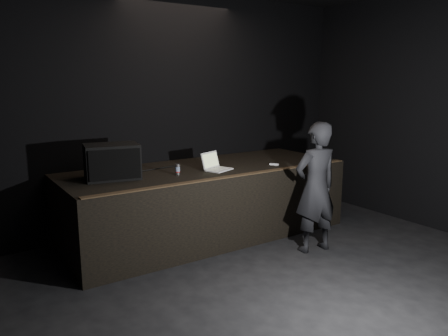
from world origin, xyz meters
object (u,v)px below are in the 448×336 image
Objects in this scene: stage_monitor at (112,162)px; laptop at (215,165)px; stage_riser at (206,201)px; beer_can at (178,169)px; person at (316,188)px.

laptop is at bearing 1.12° from stage_monitor.
beer_can is (-0.57, -0.23, 0.57)m from stage_riser.
beer_can reaches higher than stage_riser.
beer_can is (-0.58, -0.00, 0.01)m from laptop.
stage_monitor is 0.83m from beer_can.
laptop is 3.02× the size of beer_can.
beer_can is at bearing -157.67° from stage_riser.
stage_riser is 2.36× the size of person.
stage_riser is 1.59m from person.
beer_can is at bearing -28.99° from person.
laptop is (0.02, -0.23, 0.56)m from stage_riser.
stage_monitor is 0.43× the size of person.
person is (1.44, -1.05, -0.22)m from beer_can.
laptop reaches higher than beer_can.
laptop is at bearing -43.74° from person.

